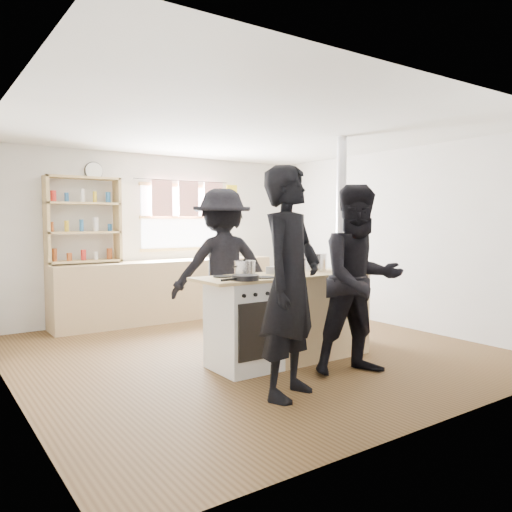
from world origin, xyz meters
name	(u,v)px	position (x,y,z in m)	size (l,w,h in m)	color
ground	(250,351)	(0.00, 0.00, -0.01)	(5.00, 5.00, 0.01)	brown
back_counter	(168,290)	(0.00, 2.22, 0.45)	(3.40, 0.55, 0.90)	tan
shelving_unit	(83,220)	(-1.20, 2.34, 1.51)	(1.00, 0.28, 1.20)	tan
thermos	(225,247)	(1.01, 2.22, 1.07)	(0.10, 0.10, 0.33)	silver
cooking_island	(290,317)	(0.14, -0.55, 0.47)	(1.97, 0.64, 0.93)	white
skillet_greens	(245,277)	(-0.57, -0.76, 0.96)	(0.31, 0.31, 0.05)	black
roast_tray	(285,269)	(0.12, -0.48, 0.97)	(0.40, 0.33, 0.08)	silver
stockpot_stove	(245,268)	(-0.37, -0.45, 1.01)	(0.22, 0.22, 0.18)	#BCBCBF
stockpot_counter	(314,262)	(0.59, -0.42, 1.03)	(0.30, 0.30, 0.22)	silver
bread_board	(348,266)	(0.88, -0.66, 0.98)	(0.33, 0.28, 0.12)	tan
flue_heater	(340,291)	(1.12, -0.31, 0.64)	(0.35, 0.35, 2.50)	black
person_near_left	(290,282)	(-0.55, -1.42, 0.98)	(0.71, 0.47, 1.96)	black
person_near_right	(360,280)	(0.40, -1.32, 0.92)	(0.90, 0.70, 1.84)	black
person_far	(223,268)	(-0.14, 0.37, 0.94)	(1.21, 0.69, 1.87)	black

